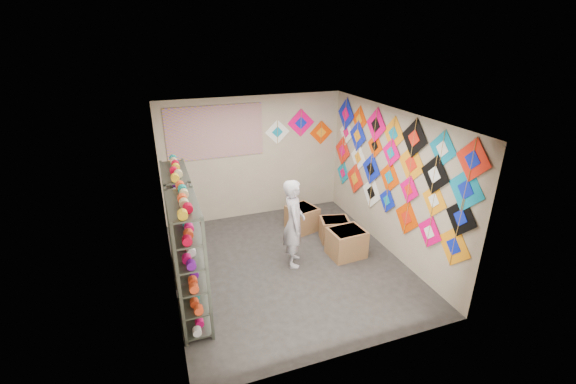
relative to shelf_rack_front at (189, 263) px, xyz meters
name	(u,v)px	position (x,y,z in m)	size (l,w,h in m)	color
ground	(288,264)	(1.78, 0.85, -0.95)	(4.50, 4.50, 0.00)	#2A2825
room_walls	(288,180)	(1.78, 0.85, 0.69)	(4.50, 4.50, 4.50)	tan
shelf_rack_front	(189,263)	(0.00, 0.00, 0.00)	(0.40, 1.10, 1.90)	#4C5147
shelf_rack_back	(180,222)	(0.00, 1.30, 0.00)	(0.40, 1.10, 1.90)	#4C5147
string_spools	(184,235)	(0.00, 0.65, 0.10)	(0.12, 2.36, 0.12)	#F80B6B
kite_wall_display	(390,166)	(3.76, 0.87, 0.71)	(0.06, 4.34, 2.08)	orange
back_wall_kites	(300,129)	(2.87, 3.09, 0.97)	(1.61, 0.02, 0.86)	white
poster	(215,132)	(0.98, 3.08, 1.05)	(2.00, 0.01, 1.10)	#8754B6
shopkeeper	(294,223)	(1.89, 0.88, -0.14)	(0.55, 0.68, 1.63)	beige
carton_a	(346,243)	(2.91, 0.78, -0.68)	(0.64, 0.53, 0.53)	#9E6944
carton_b	(334,229)	(2.96, 1.39, -0.72)	(0.56, 0.46, 0.46)	#9E6944
carton_c	(302,218)	(2.52, 2.03, -0.70)	(0.53, 0.58, 0.51)	#9E6944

